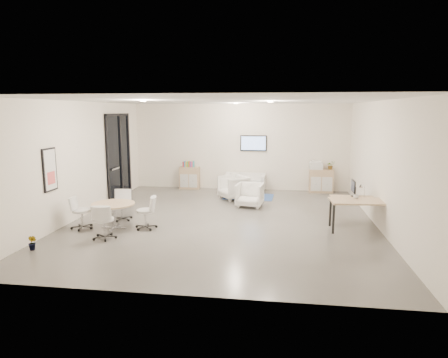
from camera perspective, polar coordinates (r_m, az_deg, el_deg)
room_shell at (r=10.57m, az=-0.12°, el=2.43°), size 9.60×10.60×4.80m
glass_door at (r=14.06m, az=-14.81°, el=3.53°), size 0.09×1.90×2.85m
artwork at (r=10.43m, az=-23.63°, el=1.21°), size 0.05×0.54×1.04m
wall_tv at (r=14.92m, az=4.22°, el=5.12°), size 0.98×0.06×0.58m
ceiling_spots at (r=11.34m, az=-0.54°, el=10.93°), size 3.14×4.14×0.03m
sideboard_left at (r=15.25m, az=-4.93°, el=0.16°), size 0.74×0.39×0.83m
sideboard_right at (r=14.94m, az=13.69°, el=-0.25°), size 0.85×0.41×0.85m
books at (r=15.19m, az=-5.09°, el=2.14°), size 0.43×0.14×0.22m
printer at (r=14.83m, az=13.02°, el=1.95°), size 0.47×0.40×0.32m
loveseat at (r=14.79m, az=3.00°, el=-0.56°), size 1.52×0.81×0.56m
blue_rug at (r=13.85m, az=3.52°, el=-2.53°), size 1.72×1.19×0.01m
armchair_left at (r=13.43m, az=1.36°, el=-1.06°), size 1.12×1.13×0.86m
armchair_right at (r=12.38m, az=3.70°, el=-2.12°), size 0.86×0.82×0.81m
desk_rear at (r=11.15m, az=18.28°, el=-2.88°), size 1.30×0.66×0.67m
desk_front at (r=10.37m, az=19.00°, el=-3.34°), size 1.54×0.87×0.77m
monitor at (r=11.23m, az=18.03°, el=-1.20°), size 0.20×0.50×0.44m
round_table at (r=10.42m, az=-15.54°, el=-3.83°), size 1.07×1.07×0.65m
meeting_chairs at (r=10.45m, az=-15.50°, el=-4.66°), size 2.25×2.25×0.82m
plant_cabinet at (r=14.87m, az=14.98°, el=1.77°), size 0.36×0.38×0.24m
plant_floor at (r=9.56m, az=-25.64°, el=-8.73°), size 0.26×0.37×0.15m
cup at (r=10.50m, az=18.35°, el=-2.34°), size 0.16×0.14×0.13m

